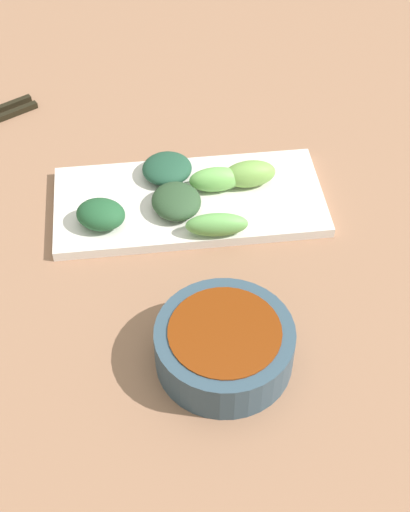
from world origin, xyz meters
name	(u,v)px	position (x,y,z in m)	size (l,w,h in m)	color
tabletop	(186,250)	(0.00, 0.00, 0.01)	(2.10, 2.10, 0.02)	#93674C
sauce_bowl	(224,345)	(-0.16, -0.02, 0.04)	(0.13, 0.13, 0.05)	#324959
serving_plate	(189,201)	(0.06, -0.01, 0.03)	(0.14, 0.31, 0.01)	silver
broccoli_leafy_0	(167,169)	(0.10, 0.01, 0.04)	(0.06, 0.06, 0.02)	#204A34
broccoli_leafy_1	(101,214)	(0.03, 0.09, 0.05)	(0.04, 0.05, 0.03)	#21532F
broccoli_stalk_2	(216,223)	(0.00, -0.03, 0.05)	(0.02, 0.07, 0.03)	#66AA52
broccoli_stalk_3	(249,174)	(0.08, -0.08, 0.05)	(0.03, 0.06, 0.03)	#75A74A
broccoli_leafy_4	(176,201)	(0.04, 0.01, 0.04)	(0.06, 0.06, 0.02)	#2D4A2C
broccoli_stalk_5	(216,179)	(0.07, -0.04, 0.05)	(0.03, 0.06, 0.03)	#70B656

